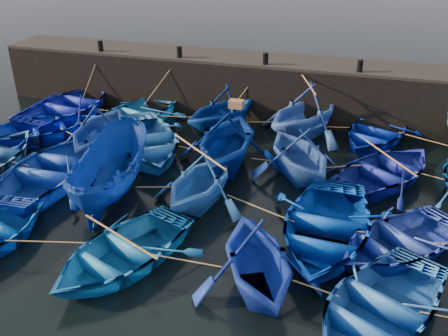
# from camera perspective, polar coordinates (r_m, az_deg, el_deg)

# --- Properties ---
(ground) EXTENTS (120.00, 120.00, 0.00)m
(ground) POSITION_cam_1_polar(r_m,az_deg,el_deg) (14.98, -3.49, -7.82)
(ground) COLOR black
(ground) RESTS_ON ground
(quay_wall) EXTENTS (26.00, 2.50, 2.50)m
(quay_wall) POSITION_cam_1_polar(r_m,az_deg,el_deg) (23.56, 5.08, 9.10)
(quay_wall) COLOR black
(quay_wall) RESTS_ON ground
(quay_top) EXTENTS (26.00, 2.50, 0.12)m
(quay_top) POSITION_cam_1_polar(r_m,az_deg,el_deg) (23.18, 5.21, 12.17)
(quay_top) COLOR black
(quay_top) RESTS_ON quay_wall
(bollard_0) EXTENTS (0.24, 0.24, 0.50)m
(bollard_0) POSITION_cam_1_polar(r_m,az_deg,el_deg) (25.06, -13.93, 13.40)
(bollard_0) COLOR black
(bollard_0) RESTS_ON quay_top
(bollard_1) EXTENTS (0.24, 0.24, 0.50)m
(bollard_1) POSITION_cam_1_polar(r_m,az_deg,el_deg) (23.35, -5.13, 13.08)
(bollard_1) COLOR black
(bollard_1) RESTS_ON quay_top
(bollard_2) EXTENTS (0.24, 0.24, 0.50)m
(bollard_2) POSITION_cam_1_polar(r_m,az_deg,el_deg) (22.25, 4.77, 12.36)
(bollard_2) COLOR black
(bollard_2) RESTS_ON quay_top
(bollard_3) EXTENTS (0.24, 0.24, 0.50)m
(bollard_3) POSITION_cam_1_polar(r_m,az_deg,el_deg) (21.83, 15.28, 11.20)
(bollard_3) COLOR black
(bollard_3) RESTS_ON quay_top
(boat_0) EXTENTS (4.70, 6.07, 1.16)m
(boat_0) POSITION_cam_1_polar(r_m,az_deg,el_deg) (24.29, -17.26, 6.85)
(boat_0) COLOR #0C1696
(boat_0) RESTS_ON ground
(boat_1) EXTENTS (4.72, 5.68, 1.02)m
(boat_1) POSITION_cam_1_polar(r_m,az_deg,el_deg) (22.69, -10.37, 6.03)
(boat_1) COLOR #1765AF
(boat_1) RESTS_ON ground
(boat_2) EXTENTS (4.89, 5.09, 2.06)m
(boat_2) POSITION_cam_1_polar(r_m,az_deg,el_deg) (21.48, -0.18, 6.74)
(boat_2) COLOR navy
(boat_2) RESTS_ON ground
(boat_3) EXTENTS (5.49, 5.74, 2.34)m
(boat_3) POSITION_cam_1_polar(r_m,az_deg,el_deg) (21.20, 9.28, 6.49)
(boat_3) COLOR blue
(boat_3) RESTS_ON ground
(boat_4) EXTENTS (4.60, 5.38, 0.94)m
(boat_4) POSITION_cam_1_polar(r_m,az_deg,el_deg) (21.56, 16.95, 3.97)
(boat_4) COLOR #021C8B
(boat_4) RESTS_ON ground
(boat_6) EXTENTS (5.79, 5.71, 0.98)m
(boat_6) POSITION_cam_1_polar(r_m,az_deg,el_deg) (22.32, -20.04, 4.35)
(boat_6) COLOR #0629CE
(boat_6) RESTS_ON ground
(boat_7) EXTENTS (4.06, 4.59, 2.25)m
(boat_7) POSITION_cam_1_polar(r_m,az_deg,el_deg) (19.92, -13.98, 4.46)
(boat_7) COLOR navy
(boat_7) RESTS_ON ground
(boat_8) EXTENTS (6.29, 6.67, 1.13)m
(boat_8) POSITION_cam_1_polar(r_m,az_deg,el_deg) (19.87, -8.98, 3.14)
(boat_8) COLOR blue
(boat_8) RESTS_ON ground
(boat_9) EXTENTS (4.23, 4.84, 2.45)m
(boat_9) POSITION_cam_1_polar(r_m,az_deg,el_deg) (18.17, 0.45, 3.39)
(boat_9) COLOR navy
(boat_9) RESTS_ON ground
(boat_10) EXTENTS (5.00, 5.15, 2.07)m
(boat_10) POSITION_cam_1_polar(r_m,az_deg,el_deg) (17.77, 8.67, 1.80)
(boat_10) COLOR #224997
(boat_10) RESTS_ON ground
(boat_11) EXTENTS (5.41, 5.75, 0.97)m
(boat_11) POSITION_cam_1_polar(r_m,az_deg,el_deg) (18.46, 18.16, -0.23)
(boat_11) COLOR navy
(boat_11) RESTS_ON ground
(boat_14) EXTENTS (4.10, 5.56, 1.12)m
(boat_14) POSITION_cam_1_polar(r_m,az_deg,el_deg) (18.49, -19.17, -0.10)
(boat_14) COLOR #1136A0
(boat_14) RESTS_ON ground
(boat_15) EXTENTS (2.75, 5.38, 1.98)m
(boat_15) POSITION_cam_1_polar(r_m,az_deg,el_deg) (16.79, -12.94, -0.40)
(boat_15) COLOR navy
(boat_15) RESTS_ON ground
(boat_16) EXTENTS (3.76, 4.18, 1.94)m
(boat_16) POSITION_cam_1_polar(r_m,az_deg,el_deg) (15.95, -2.74, -1.33)
(boat_16) COLOR blue
(boat_16) RESTS_ON ground
(boat_17) EXTENTS (4.08, 5.50, 1.10)m
(boat_17) POSITION_cam_1_polar(r_m,az_deg,el_deg) (14.69, 11.49, -6.59)
(boat_17) COLOR #00319B
(boat_17) RESTS_ON ground
(boat_18) EXTENTS (5.28, 5.39, 0.91)m
(boat_18) POSITION_cam_1_polar(r_m,az_deg,el_deg) (14.84, 19.26, -7.78)
(boat_18) COLOR #1F39A0
(boat_18) RESTS_ON ground
(boat_22) EXTENTS (4.69, 5.42, 0.94)m
(boat_22) POSITION_cam_1_polar(r_m,az_deg,el_deg) (13.88, -11.65, -9.28)
(boat_22) COLOR #1465B5
(boat_22) RESTS_ON ground
(boat_23) EXTENTS (4.64, 4.89, 2.02)m
(boat_23) POSITION_cam_1_polar(r_m,az_deg,el_deg) (12.49, 3.81, -10.32)
(boat_23) COLOR #112FA1
(boat_23) RESTS_ON ground
(boat_24) EXTENTS (5.16, 5.75, 0.98)m
(boat_24) POSITION_cam_1_polar(r_m,az_deg,el_deg) (12.49, 17.22, -14.82)
(boat_24) COLOR #1852B2
(boat_24) RESTS_ON ground
(wooden_crate) EXTENTS (0.50, 0.35, 0.27)m
(wooden_crate) POSITION_cam_1_polar(r_m,az_deg,el_deg) (17.59, 1.42, 7.32)
(wooden_crate) COLOR brown
(wooden_crate) RESTS_ON boat_9
(mooring_ropes) EXTENTS (17.36, 12.10, 2.10)m
(mooring_ropes) POSITION_cam_1_polar(r_m,az_deg,el_deg) (18.59, 1.84, 2.77)
(mooring_ropes) COLOR tan
(mooring_ropes) RESTS_ON ground
(loose_oars) EXTENTS (9.12, 12.15, 1.46)m
(loose_oars) POSITION_cam_1_polar(r_m,az_deg,el_deg) (16.62, 4.86, 2.21)
(loose_oars) COLOR #99724C
(loose_oars) RESTS_ON ground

